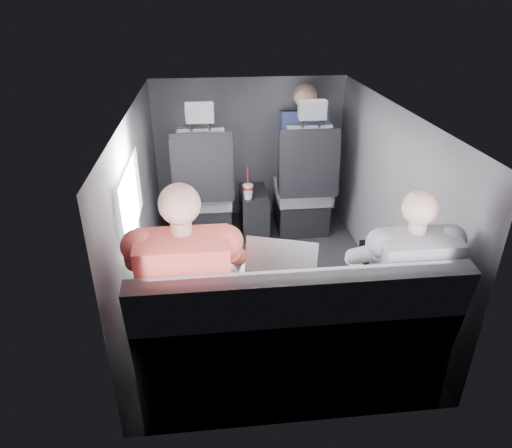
{
  "coord_description": "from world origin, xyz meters",
  "views": [
    {
      "loc": [
        -0.4,
        -2.94,
        2.03
      ],
      "look_at": [
        -0.08,
        -0.05,
        0.55
      ],
      "focal_mm": 32.0,
      "sensor_mm": 36.0,
      "label": 1
    }
  ],
  "objects": [
    {
      "name": "passenger_rear_right",
      "position": [
        0.59,
        -0.97,
        0.62
      ],
      "size": [
        0.49,
        0.61,
        1.2
      ],
      "color": "navy",
      "rests_on": "rear_bench"
    },
    {
      "name": "floor",
      "position": [
        0.0,
        0.0,
        0.0
      ],
      "size": [
        2.6,
        2.6,
        0.0
      ],
      "primitive_type": "plane",
      "color": "black",
      "rests_on": "ground"
    },
    {
      "name": "side_window",
      "position": [
        -0.88,
        -0.3,
        0.9
      ],
      "size": [
        0.02,
        0.75,
        0.42
      ],
      "primitive_type": "cube",
      "color": "white",
      "rests_on": "panel_left"
    },
    {
      "name": "laptop_silver",
      "position": [
        -0.04,
        -0.76,
        0.64
      ],
      "size": [
        0.46,
        0.46,
        0.28
      ],
      "color": "#B7B7BC",
      "rests_on": "rear_bench"
    },
    {
      "name": "rear_bench",
      "position": [
        0.0,
        -1.06,
        0.31
      ],
      "size": [
        1.6,
        0.57,
        0.92
      ],
      "color": "#57575B",
      "rests_on": "floor"
    },
    {
      "name": "center_console",
      "position": [
        0.0,
        0.88,
        0.2
      ],
      "size": [
        0.24,
        0.48,
        0.41
      ],
      "color": "black",
      "rests_on": "floor"
    },
    {
      "name": "passenger_front_right",
      "position": [
        0.48,
        1.1,
        0.76
      ],
      "size": [
        0.43,
        0.43,
        0.9
      ],
      "color": "navy",
      "rests_on": "front_seat_right"
    },
    {
      "name": "panel_right",
      "position": [
        0.9,
        0.0,
        0.68
      ],
      "size": [
        0.02,
        2.6,
        1.35
      ],
      "primitive_type": "cube",
      "color": "#56565B",
      "rests_on": "floor"
    },
    {
      "name": "panel_front",
      "position": [
        0.0,
        1.3,
        0.68
      ],
      "size": [
        1.8,
        0.02,
        1.35
      ],
      "primitive_type": "cube",
      "color": "#56565B",
      "rests_on": "floor"
    },
    {
      "name": "front_seat_left",
      "position": [
        -0.45,
        0.84,
        0.4
      ],
      "size": [
        0.52,
        0.58,
        1.26
      ],
      "color": "black",
      "rests_on": "floor"
    },
    {
      "name": "ceiling",
      "position": [
        0.0,
        0.0,
        1.35
      ],
      "size": [
        2.6,
        2.6,
        0.0
      ],
      "primitive_type": "plane",
      "rotation": [
        3.14,
        0.0,
        0.0
      ],
      "color": "#B2B2AD",
      "rests_on": "panel_back"
    },
    {
      "name": "laptop_black",
      "position": [
        0.57,
        -0.75,
        0.63
      ],
      "size": [
        0.32,
        0.3,
        0.22
      ],
      "color": "black",
      "rests_on": "passenger_rear_right"
    },
    {
      "name": "passenger_rear_left",
      "position": [
        -0.54,
        -0.97,
        0.65
      ],
      "size": [
        0.54,
        0.66,
        1.29
      ],
      "color": "#38383D",
      "rests_on": "rear_bench"
    },
    {
      "name": "front_seat_right",
      "position": [
        0.45,
        0.84,
        0.4
      ],
      "size": [
        0.52,
        0.58,
        1.26
      ],
      "color": "black",
      "rests_on": "floor"
    },
    {
      "name": "panel_left",
      "position": [
        -0.9,
        0.0,
        0.68
      ],
      "size": [
        0.02,
        2.6,
        1.35
      ],
      "primitive_type": "cube",
      "color": "#56565B",
      "rests_on": "floor"
    },
    {
      "name": "laptop_white",
      "position": [
        -0.53,
        -0.8,
        0.63
      ],
      "size": [
        0.35,
        0.34,
        0.25
      ],
      "color": "silver",
      "rests_on": "passenger_rear_left"
    },
    {
      "name": "panel_back",
      "position": [
        0.0,
        -1.3,
        0.68
      ],
      "size": [
        1.8,
        0.02,
        1.35
      ],
      "primitive_type": "cube",
      "color": "#56565B",
      "rests_on": "floor"
    },
    {
      "name": "soda_cup",
      "position": [
        -0.07,
        0.74,
        0.47
      ],
      "size": [
        0.09,
        0.09,
        0.28
      ],
      "color": "white",
      "rests_on": "center_console"
    },
    {
      "name": "seatbelt",
      "position": [
        0.45,
        0.67,
        0.8
      ],
      "size": [
        0.35,
        0.11,
        0.59
      ],
      "primitive_type": "cube",
      "rotation": [
        -0.14,
        0.49,
        0.0
      ],
      "color": "black",
      "rests_on": "front_seat_right"
    }
  ]
}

